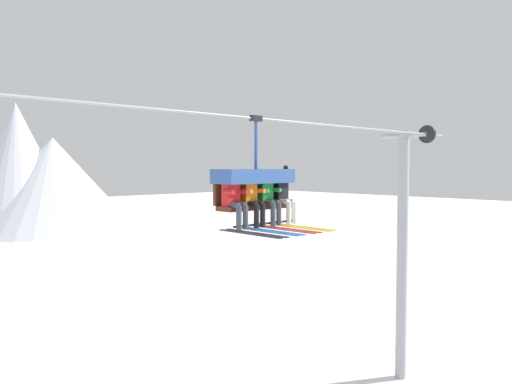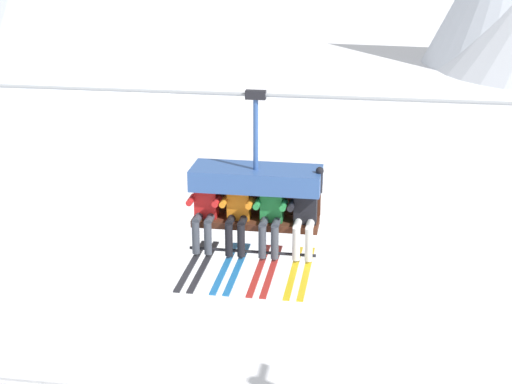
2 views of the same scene
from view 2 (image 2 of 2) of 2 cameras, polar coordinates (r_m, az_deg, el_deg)
name	(u,v)px [view 2 (image 2 of 2)]	position (r m, az deg, el deg)	size (l,w,h in m)	color
lift_cable	(290,96)	(10.72, 2.46, 6.99)	(15.89, 0.05, 0.05)	#9EA3A8
chairlift_chair	(257,187)	(11.22, 0.04, 0.36)	(1.86, 0.74, 2.28)	#512819
skier_red	(205,209)	(11.25, -3.76, -1.24)	(0.46, 1.70, 1.23)	red
skier_orange	(237,211)	(11.15, -1.36, -1.38)	(0.46, 1.70, 1.23)	orange
skier_green	(271,213)	(11.08, 1.08, -1.52)	(0.46, 1.70, 1.23)	#23843D
skier_black	(305,213)	(11.03, 3.57, -1.54)	(0.48, 1.70, 1.34)	black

